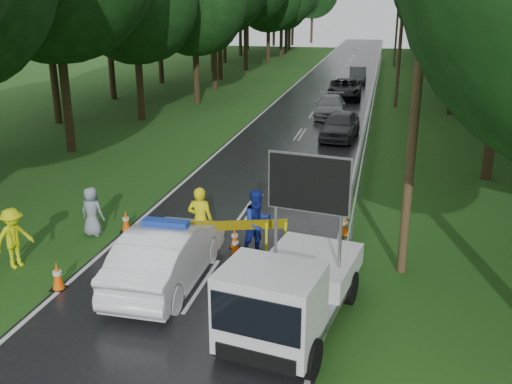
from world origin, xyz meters
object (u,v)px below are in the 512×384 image
(police_sedan, at_px, (167,255))
(queue_car_first, at_px, (340,125))
(work_truck, at_px, (289,291))
(civilian, at_px, (258,223))
(queue_car_third, at_px, (345,89))
(queue_car_fourth, at_px, (358,75))
(queue_car_second, at_px, (330,106))
(barrier, at_px, (238,230))
(officer, at_px, (200,220))

(police_sedan, bearing_deg, queue_car_first, -99.54)
(work_truck, relative_size, civilian, 2.55)
(queue_car_third, bearing_deg, police_sedan, -97.13)
(police_sedan, relative_size, work_truck, 0.97)
(work_truck, bearing_deg, police_sedan, 164.65)
(work_truck, bearing_deg, queue_car_fourth, 100.97)
(civilian, relative_size, queue_car_second, 0.43)
(queue_car_fourth, bearing_deg, barrier, -95.78)
(officer, height_order, queue_car_third, officer)
(police_sedan, height_order, queue_car_second, police_sedan)
(work_truck, xyz_separation_m, queue_car_fourth, (-0.77, 41.72, -0.34))
(work_truck, xyz_separation_m, barrier, (-2.07, 3.46, -0.14))
(police_sedan, bearing_deg, work_truck, 154.95)
(officer, bearing_deg, barrier, 164.86)
(police_sedan, relative_size, queue_car_second, 1.07)
(police_sedan, xyz_separation_m, queue_car_second, (1.89, 23.60, -0.15))
(officer, distance_m, civilian, 1.68)
(queue_car_fourth, bearing_deg, work_truck, -92.78)
(queue_car_first, bearing_deg, police_sedan, -95.04)
(work_truck, distance_m, queue_car_third, 32.58)
(work_truck, bearing_deg, queue_car_third, 102.07)
(queue_car_third, bearing_deg, officer, -96.95)
(queue_car_first, distance_m, queue_car_third, 13.34)
(civilian, relative_size, queue_car_first, 0.46)
(civilian, bearing_deg, barrier, 179.70)
(police_sedan, bearing_deg, officer, -96.50)
(police_sedan, relative_size, queue_car_fourth, 1.17)
(civilian, distance_m, queue_car_first, 15.38)
(barrier, height_order, queue_car_second, queue_car_second)
(barrier, bearing_deg, work_truck, -77.26)
(police_sedan, height_order, queue_car_third, police_sedan)
(barrier, xyz_separation_m, queue_car_third, (0.84, 29.10, -0.16))
(queue_car_second, distance_m, queue_car_fourth, 16.50)
(queue_car_second, xyz_separation_m, queue_car_third, (0.37, 7.32, 0.07))
(queue_car_first, relative_size, queue_car_fourth, 1.04)
(work_truck, relative_size, queue_car_second, 1.10)
(officer, xyz_separation_m, civilian, (1.67, 0.22, -0.02))
(work_truck, distance_m, officer, 4.91)
(barrier, relative_size, queue_car_first, 0.63)
(barrier, distance_m, queue_car_fourth, 38.28)
(barrier, relative_size, queue_car_fourth, 0.65)
(queue_car_third, distance_m, queue_car_fourth, 9.17)
(officer, bearing_deg, queue_car_first, -104.26)
(work_truck, xyz_separation_m, queue_car_second, (-1.60, 25.24, -0.37))
(barrier, relative_size, queue_car_third, 0.52)
(police_sedan, xyz_separation_m, civilian, (1.91, 2.26, 0.18))
(queue_car_second, height_order, queue_car_fourth, queue_car_fourth)
(officer, xyz_separation_m, queue_car_first, (2.78, 15.55, -0.27))
(officer, relative_size, queue_car_fourth, 0.48)
(queue_car_first, xyz_separation_m, queue_car_second, (-1.14, 6.00, -0.08))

